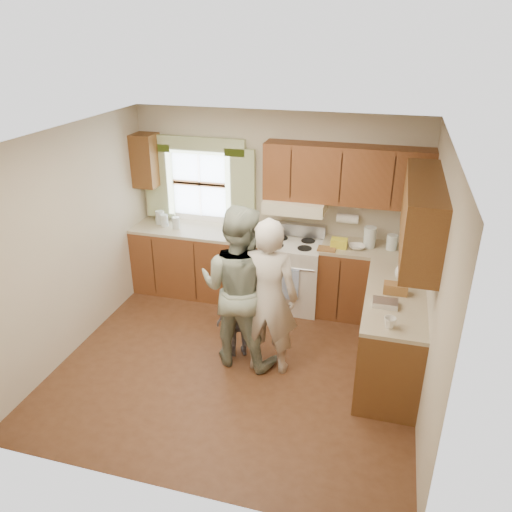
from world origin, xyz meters
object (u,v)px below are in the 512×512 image
(stove, at_px, (292,273))
(child, at_px, (239,322))
(woman_left, at_px, (268,298))
(woman_right, at_px, (239,287))

(stove, relative_size, child, 1.25)
(woman_left, height_order, woman_right, woman_right)
(woman_right, relative_size, child, 2.13)
(woman_left, distance_m, child, 0.60)
(stove, bearing_deg, woman_left, -88.70)
(woman_right, bearing_deg, child, -65.81)
(woman_left, height_order, child, woman_left)
(stove, relative_size, woman_right, 0.59)
(stove, height_order, woman_left, woman_left)
(stove, xyz_separation_m, woman_right, (-0.31, -1.34, 0.44))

